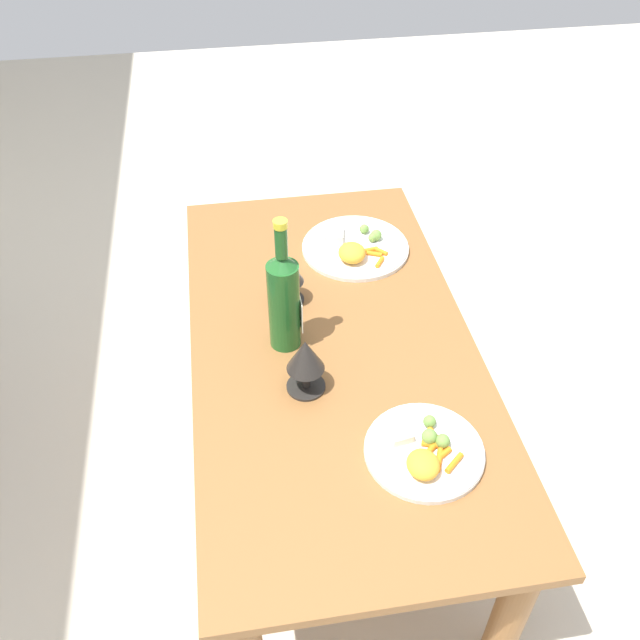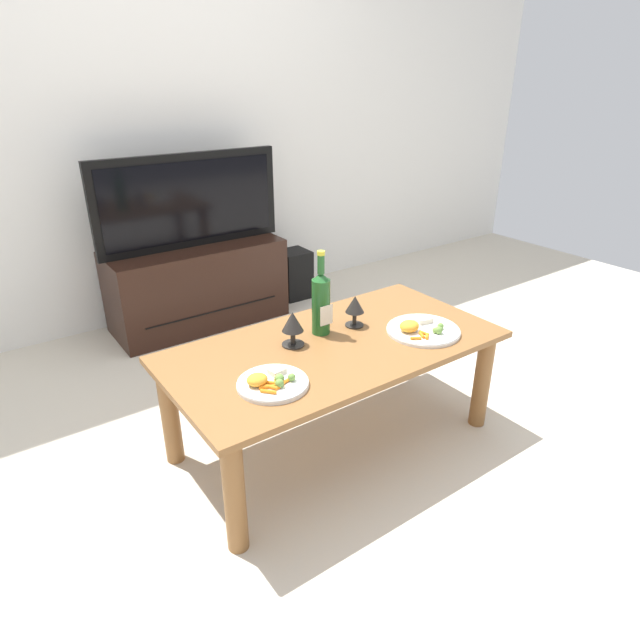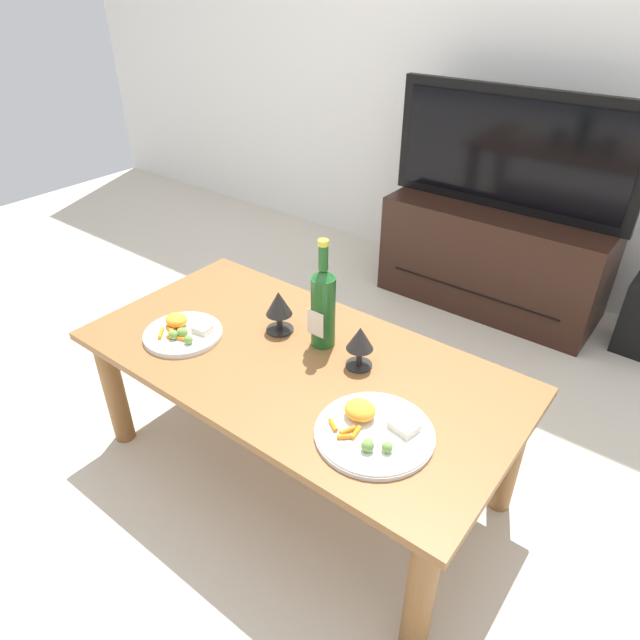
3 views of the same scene
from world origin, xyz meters
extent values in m
plane|color=beige|center=(0.00, 0.00, 0.00)|extent=(6.40, 6.40, 0.00)
cube|color=silver|center=(0.00, 1.75, 1.30)|extent=(6.40, 0.10, 2.60)
cube|color=brown|center=(0.00, 0.00, 0.45)|extent=(1.31, 0.67, 0.03)
cylinder|color=brown|center=(-0.59, -0.27, 0.22)|extent=(0.07, 0.07, 0.43)
cylinder|color=brown|center=(0.59, -0.27, 0.22)|extent=(0.07, 0.07, 0.43)
cylinder|color=brown|center=(-0.59, 0.27, 0.22)|extent=(0.07, 0.07, 0.43)
cylinder|color=brown|center=(0.59, 0.27, 0.22)|extent=(0.07, 0.07, 0.43)
cube|color=black|center=(0.04, 1.43, 0.25)|extent=(1.02, 0.43, 0.49)
cube|color=black|center=(0.04, 1.22, 0.15)|extent=(0.82, 0.01, 0.01)
cube|color=black|center=(0.04, 1.43, 0.75)|extent=(1.09, 0.04, 0.53)
cube|color=black|center=(0.04, 1.41, 0.75)|extent=(1.00, 0.01, 0.44)
cube|color=black|center=(0.74, 1.45, 0.16)|extent=(0.20, 0.20, 0.33)
cylinder|color=#1E5923|center=(0.01, 0.11, 0.57)|extent=(0.07, 0.07, 0.23)
cone|color=#1E5923|center=(0.01, 0.11, 0.70)|extent=(0.07, 0.07, 0.03)
cylinder|color=#1E5923|center=(0.01, 0.11, 0.75)|extent=(0.03, 0.03, 0.07)
cylinder|color=yellow|center=(0.01, 0.11, 0.79)|extent=(0.03, 0.03, 0.02)
cube|color=silver|center=(0.01, 0.07, 0.55)|extent=(0.06, 0.00, 0.08)
cylinder|color=black|center=(-0.14, 0.08, 0.46)|extent=(0.09, 0.09, 0.01)
cylinder|color=black|center=(-0.14, 0.08, 0.49)|extent=(0.02, 0.02, 0.06)
cone|color=black|center=(-0.14, 0.08, 0.56)|extent=(0.08, 0.08, 0.08)
cylinder|color=black|center=(0.16, 0.08, 0.46)|extent=(0.08, 0.08, 0.01)
cylinder|color=black|center=(0.16, 0.08, 0.49)|extent=(0.02, 0.02, 0.06)
cone|color=black|center=(0.16, 0.08, 0.56)|extent=(0.08, 0.08, 0.07)
cylinder|color=white|center=(-0.35, -0.13, 0.46)|extent=(0.24, 0.24, 0.01)
torus|color=white|center=(-0.35, -0.13, 0.47)|extent=(0.24, 0.24, 0.01)
ellipsoid|color=orange|center=(-0.40, -0.11, 0.49)|extent=(0.07, 0.06, 0.04)
cube|color=beige|center=(-0.31, -0.08, 0.48)|extent=(0.06, 0.05, 0.02)
cylinder|color=orange|center=(-0.33, -0.16, 0.48)|extent=(0.05, 0.03, 0.01)
cylinder|color=orange|center=(-0.35, -0.15, 0.48)|extent=(0.03, 0.05, 0.01)
cylinder|color=orange|center=(-0.36, -0.14, 0.48)|extent=(0.05, 0.05, 0.01)
cylinder|color=orange|center=(-0.39, -0.15, 0.48)|extent=(0.05, 0.03, 0.01)
cylinder|color=orange|center=(-0.38, -0.15, 0.48)|extent=(0.04, 0.05, 0.01)
cylinder|color=orange|center=(-0.40, -0.17, 0.48)|extent=(0.04, 0.05, 0.01)
sphere|color=olive|center=(-0.34, -0.14, 0.49)|extent=(0.03, 0.03, 0.03)
sphere|color=olive|center=(-0.30, -0.15, 0.48)|extent=(0.03, 0.03, 0.03)
sphere|color=olive|center=(-0.35, -0.16, 0.49)|extent=(0.03, 0.03, 0.03)
cylinder|color=white|center=(0.35, -0.13, 0.46)|extent=(0.30, 0.30, 0.01)
torus|color=white|center=(0.35, -0.13, 0.47)|extent=(0.29, 0.29, 0.01)
ellipsoid|color=orange|center=(0.29, -0.10, 0.49)|extent=(0.08, 0.07, 0.04)
cube|color=beige|center=(0.41, -0.07, 0.48)|extent=(0.07, 0.07, 0.02)
cylinder|color=orange|center=(0.32, -0.16, 0.48)|extent=(0.02, 0.04, 0.01)
cylinder|color=orange|center=(0.30, -0.17, 0.48)|extent=(0.03, 0.04, 0.01)
cylinder|color=orange|center=(0.26, -0.17, 0.48)|extent=(0.04, 0.03, 0.01)
cylinder|color=orange|center=(0.31, -0.19, 0.48)|extent=(0.04, 0.04, 0.01)
sphere|color=olive|center=(0.41, -0.16, 0.48)|extent=(0.03, 0.03, 0.03)
sphere|color=olive|center=(0.37, -0.19, 0.49)|extent=(0.03, 0.03, 0.03)
sphere|color=olive|center=(0.37, -0.18, 0.48)|extent=(0.02, 0.02, 0.02)
camera|label=1|loc=(-1.16, 0.22, 1.58)|focal=38.44mm
camera|label=2|loc=(-1.12, -1.48, 1.41)|focal=30.17mm
camera|label=3|loc=(0.86, -1.00, 1.44)|focal=31.24mm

